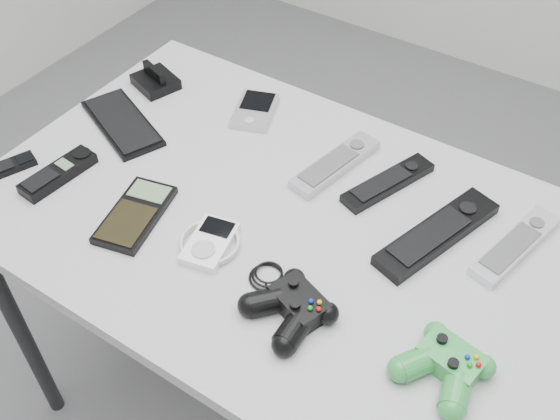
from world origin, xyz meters
The scene contains 15 objects.
floor centered at (0.00, 0.00, 0.00)m, with size 3.50×3.50×0.00m, color slate.
desk centered at (-0.02, -0.08, 0.68)m, with size 1.11×0.71×0.74m.
pda_keyboard centered at (-0.44, -0.04, 0.75)m, with size 0.22×0.09×0.01m, color black.
dock_bracket centered at (-0.48, 0.10, 0.76)m, with size 0.09×0.08×0.05m, color black.
pda centered at (-0.24, 0.14, 0.75)m, with size 0.08×0.12×0.02m, color #B3B2BA.
remote_silver_a centered at (-0.01, 0.09, 0.75)m, with size 0.05×0.21×0.02m, color #B3B2BA.
remote_black_a centered at (0.10, 0.10, 0.75)m, with size 0.05×0.20×0.02m, color black.
remote_black_b centered at (0.23, 0.03, 0.75)m, with size 0.06×0.26×0.03m, color black.
remote_silver_b centered at (0.36, 0.08, 0.75)m, with size 0.05×0.21×0.02m, color silver.
mobile_phone centered at (-0.53, -0.26, 0.75)m, with size 0.04×0.09×0.01m, color black.
cordless_handset centered at (-0.43, -0.23, 0.75)m, with size 0.05×0.15×0.02m, color black.
calculator centered at (-0.24, -0.23, 0.75)m, with size 0.09×0.17×0.02m, color black.
mp3_player centered at (-0.09, -0.21, 0.75)m, with size 0.11×0.11×0.02m, color white.
controller_black centered at (0.11, -0.25, 0.76)m, with size 0.22×0.14×0.04m, color black, non-canonical shape.
controller_green centered at (0.35, -0.21, 0.76)m, with size 0.13×0.14×0.04m, color #258A2A, non-canonical shape.
Camera 1 is at (0.43, -0.77, 1.60)m, focal length 42.00 mm.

